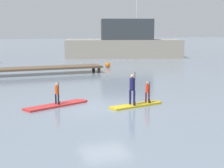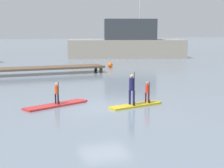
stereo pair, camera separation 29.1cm
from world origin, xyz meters
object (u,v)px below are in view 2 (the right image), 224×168
(paddleboard_near, at_px, (57,105))
(mooring_buoy_near, at_px, (110,65))
(paddler_child_solo, at_px, (57,92))
(paddler_adult, at_px, (132,87))
(paddler_child_front, at_px, (147,91))
(paddleboard_far, at_px, (136,105))
(fishing_boat_white_large, at_px, (127,43))

(paddleboard_near, bearing_deg, mooring_buoy_near, 60.50)
(paddler_child_solo, xyz_separation_m, paddler_adult, (3.58, -1.65, 0.29))
(paddler_adult, relative_size, paddler_child_front, 1.51)
(paddler_child_front, bearing_deg, mooring_buoy_near, 75.39)
(paddleboard_far, bearing_deg, paddler_adult, -165.63)
(paddler_adult, relative_size, fishing_boat_white_large, 0.11)
(paddleboard_far, xyz_separation_m, fishing_boat_white_large, (12.16, 29.07, 1.97))
(paddleboard_near, relative_size, paddler_child_solo, 3.14)
(paddler_child_solo, distance_m, paddler_child_front, 4.81)
(paddler_adult, distance_m, mooring_buoy_near, 18.88)
(mooring_buoy_near, bearing_deg, paddleboard_near, -119.50)
(paddler_adult, bearing_deg, mooring_buoy_near, 72.58)
(paddleboard_far, xyz_separation_m, paddler_child_front, (0.73, 0.16, 0.69))
(paddler_child_solo, xyz_separation_m, paddleboard_far, (3.87, -1.58, -0.69))
(mooring_buoy_near, bearing_deg, fishing_boat_white_large, 58.58)
(paddler_child_front, bearing_deg, fishing_boat_white_large, 68.42)
(paddler_child_solo, bearing_deg, paddler_child_front, -17.22)
(paddleboard_far, height_order, paddler_adult, paddler_adult)
(paddleboard_near, distance_m, mooring_buoy_near, 18.78)
(paddler_child_solo, height_order, paddler_adult, paddler_adult)
(paddler_adult, xyz_separation_m, mooring_buoy_near, (5.65, 18.00, -0.75))
(paddleboard_far, bearing_deg, paddler_child_front, 12.22)
(mooring_buoy_near, bearing_deg, paddleboard_far, -106.64)
(paddler_child_front, relative_size, mooring_buoy_near, 2.16)
(paddler_child_solo, bearing_deg, mooring_buoy_near, 60.56)
(paddleboard_near, xyz_separation_m, paddleboard_far, (3.89, -1.59, 0.00))
(paddler_child_solo, xyz_separation_m, fishing_boat_white_large, (16.03, 27.49, 1.28))
(paddleboard_far, relative_size, paddler_adult, 1.81)
(paddler_adult, xyz_separation_m, fishing_boat_white_large, (12.45, 29.14, 1.00))
(fishing_boat_white_large, xyz_separation_m, mooring_buoy_near, (-6.80, -11.14, -1.75))
(paddleboard_near, relative_size, paddler_adult, 2.10)
(paddler_child_solo, bearing_deg, paddleboard_far, -22.23)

